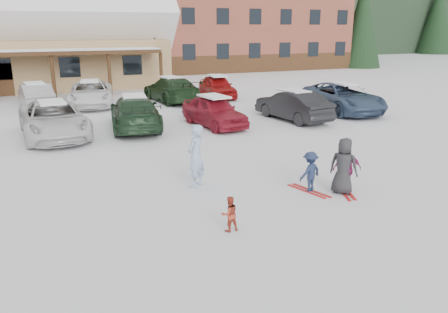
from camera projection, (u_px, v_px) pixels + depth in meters
name	position (u px, v px, depth m)	size (l,w,h in m)	color
ground	(228.00, 203.00, 11.66)	(160.00, 160.00, 0.00)	white
lamp_post	(155.00, 42.00, 34.46)	(0.50, 0.25, 5.98)	black
conifer_1	(363.00, 11.00, 49.17)	(4.84, 4.84, 11.22)	black
conifer_3	(130.00, 22.00, 51.39)	(3.96, 3.96, 9.18)	black
conifer_4	(321.00, 12.00, 62.95)	(5.06, 5.06, 11.73)	black
adult_skier	(196.00, 156.00, 12.63)	(0.68, 0.45, 1.87)	#96ADD2
toddler_red	(229.00, 214.00, 9.98)	(0.41, 0.32, 0.85)	#A83924
child_navy	(310.00, 172.00, 12.35)	(0.76, 0.44, 1.18)	#1B2744
skis_child_navy	(309.00, 191.00, 12.51)	(0.20, 1.40, 0.03)	red
child_magenta	(347.00, 169.00, 12.29)	(0.81, 0.34, 1.38)	#9F2768
skis_child_magenta	(345.00, 191.00, 12.48)	(0.20, 1.40, 0.03)	red
bystander_dark	(344.00, 166.00, 12.17)	(0.79, 0.51, 1.61)	#28282B
parked_car_2	(54.00, 120.00, 18.47)	(2.53, 5.48, 1.52)	silver
parked_car_3	(135.00, 112.00, 20.02)	(2.14, 5.27, 1.53)	#1D3721
parked_car_4	(214.00, 111.00, 20.55)	(1.69, 4.19, 1.43)	maroon
parked_car_5	(293.00, 105.00, 21.89)	(1.58, 4.52, 1.49)	black
parked_car_6	(343.00, 98.00, 24.02)	(2.61, 5.65, 1.57)	#384D6B
parked_car_9	(36.00, 96.00, 25.03)	(1.54, 4.41, 1.45)	#A7A6AA
parked_car_10	(91.00, 93.00, 25.81)	(2.47, 5.35, 1.49)	white
parked_car_11	(171.00, 89.00, 27.31)	(2.14, 5.27, 1.53)	#1A341A
parked_car_12	(217.00, 87.00, 28.88)	(1.71, 4.25, 1.45)	#A11213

